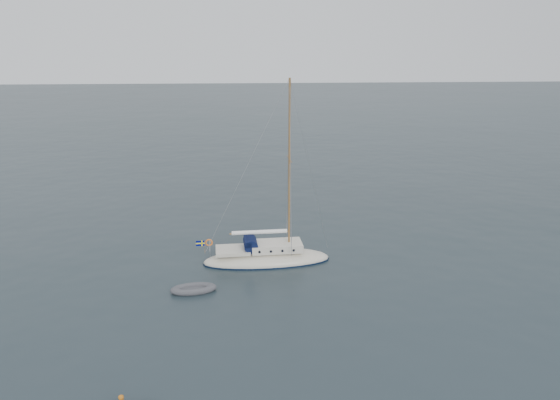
{
  "coord_description": "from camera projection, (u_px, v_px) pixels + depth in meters",
  "views": [
    {
      "loc": [
        -5.04,
        -30.88,
        14.42
      ],
      "look_at": [
        -2.94,
        0.0,
        5.15
      ],
      "focal_mm": 35.0,
      "sensor_mm": 36.0,
      "label": 1
    }
  ],
  "objects": [
    {
      "name": "sailboat",
      "position": [
        267.0,
        249.0,
        36.15
      ],
      "size": [
        8.85,
        2.65,
        12.6
      ],
      "rotation": [
        0.0,
        0.0,
        0.06
      ],
      "color": "beige",
      "rests_on": "ground"
    },
    {
      "name": "ground",
      "position": [
        327.0,
        278.0,
        33.98
      ],
      "size": [
        300.0,
        300.0,
        0.0
      ],
      "primitive_type": "plane",
      "color": "black",
      "rests_on": "ground"
    },
    {
      "name": "dinghy",
      "position": [
        193.0,
        289.0,
        32.13
      ],
      "size": [
        2.71,
        1.22,
        0.39
      ],
      "rotation": [
        0.0,
        0.0,
        0.15
      ],
      "color": "#505156",
      "rests_on": "ground"
    }
  ]
}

